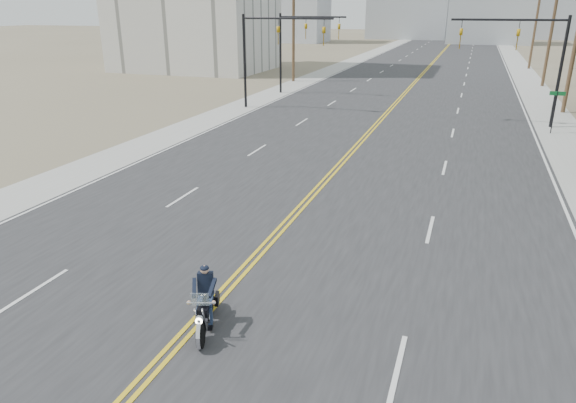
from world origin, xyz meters
The scene contains 14 objects.
road centered at (0.00, 70.00, 0.01)m, with size 20.00×200.00×0.01m, color #303033.
sidewalk_left centered at (-11.50, 70.00, 0.01)m, with size 3.00×200.00×0.01m, color #A5A5A0.
sidewalk_right centered at (11.50, 70.00, 0.01)m, with size 3.00×200.00×0.01m, color #A5A5A0.
traffic_mast_left centered at (-8.98, 32.00, 4.94)m, with size 7.10×0.26×7.00m.
traffic_mast_right centered at (8.98, 32.00, 4.94)m, with size 7.10×0.26×7.00m.
traffic_mast_far centered at (-9.31, 40.00, 4.87)m, with size 6.10×0.26×7.00m.
street_sign centered at (10.80, 30.00, 1.80)m, with size 0.90×0.06×2.62m.
utility_pole_d centered at (12.50, 53.00, 5.98)m, with size 2.20×0.30×11.50m.
utility_pole_e centered at (12.50, 70.00, 5.73)m, with size 2.20×0.30×11.00m.
utility_pole_left centered at (-12.50, 48.00, 5.48)m, with size 2.20×0.30×10.50m.
haze_bldg_b centered at (8.00, 125.00, 7.00)m, with size 18.00×14.00×14.00m, color #ADB2B7.
haze_bldg_e centered at (25.00, 150.00, 6.00)m, with size 14.00×14.00×12.00m, color #B7BCC6.
haze_bldg_f centered at (-50.00, 130.00, 8.00)m, with size 12.00×12.00×16.00m, color #ADB2B7.
motorcyclist centered at (0.34, 4.01, 0.79)m, with size 0.87×2.02×1.58m, color black, non-canonical shape.
Camera 1 is at (5.81, -5.40, 7.35)m, focal length 32.00 mm.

